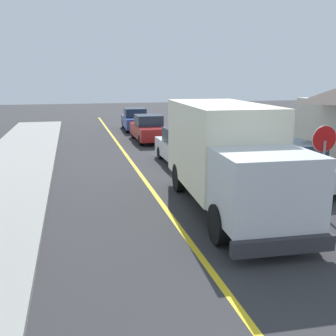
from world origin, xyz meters
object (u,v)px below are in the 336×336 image
at_px(box_truck, 227,152).
at_px(parked_van_across, 291,165).
at_px(stop_sign, 323,152).
at_px(parked_car_mid, 149,129).
at_px(parked_car_far, 135,120).
at_px(parked_car_near, 183,148).

distance_m(box_truck, parked_van_across, 3.87).
bearing_deg(stop_sign, parked_car_mid, 99.45).
xyz_separation_m(box_truck, parked_car_far, (0.23, 18.67, -0.97)).
bearing_deg(parked_car_near, parked_van_across, -57.66).
height_order(parked_car_mid, parked_car_far, same).
bearing_deg(box_truck, parked_car_mid, 89.16).
height_order(parked_car_near, parked_car_mid, same).
bearing_deg(stop_sign, parked_car_near, 105.97).
bearing_deg(box_truck, parked_car_near, 85.80).
xyz_separation_m(parked_car_mid, parked_van_across, (3.15, -11.45, 0.00)).
relative_size(parked_car_near, parked_van_across, 0.98).
bearing_deg(parked_car_far, parked_car_mid, -90.34).
xyz_separation_m(parked_car_far, parked_van_across, (3.12, -16.98, 0.00)).
distance_m(parked_car_far, parked_van_across, 17.27).
distance_m(parked_car_near, parked_car_far, 12.43).
height_order(box_truck, parked_car_mid, box_truck).
distance_m(parked_car_near, parked_van_across, 5.39).
height_order(parked_car_near, parked_van_across, same).
height_order(box_truck, parked_van_across, box_truck).
height_order(parked_car_far, stop_sign, stop_sign).
relative_size(parked_car_far, stop_sign, 1.69).
relative_size(box_truck, parked_car_near, 1.66).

